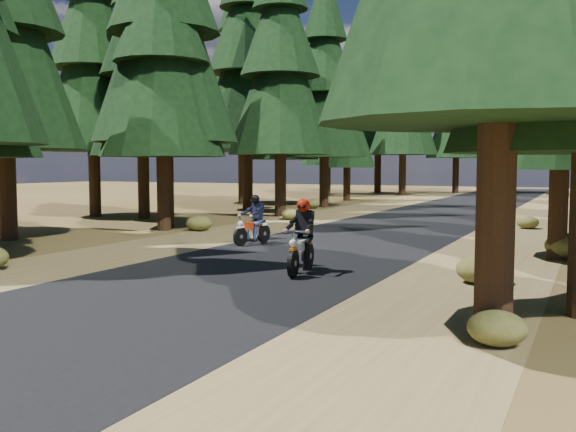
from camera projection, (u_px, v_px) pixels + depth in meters
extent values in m
plane|color=#49391A|center=(260.00, 268.00, 14.68)|extent=(120.00, 120.00, 0.00)
cube|color=black|center=(339.00, 244.00, 19.17)|extent=(6.00, 100.00, 0.01)
cube|color=brown|center=(208.00, 237.00, 21.16)|extent=(3.20, 100.00, 0.01)
cube|color=brown|center=(499.00, 253.00, 17.18)|extent=(3.20, 100.00, 0.01)
cylinder|color=black|center=(498.00, 124.00, 8.67)|extent=(0.53, 0.53, 5.85)
cylinder|color=black|center=(6.00, 149.00, 20.07)|extent=(0.53, 0.53, 5.73)
cone|color=black|center=(2.00, 33.00, 19.78)|extent=(4.87, 4.87, 7.17)
cylinder|color=black|center=(163.00, 157.00, 23.15)|extent=(0.51, 0.51, 5.34)
cone|color=black|center=(162.00, 63.00, 22.88)|extent=(4.54, 4.54, 6.68)
cylinder|color=black|center=(560.00, 169.00, 15.91)|extent=(0.48, 0.48, 4.52)
cone|color=black|center=(563.00, 54.00, 15.68)|extent=(3.84, 3.84, 5.65)
cylinder|color=black|center=(166.00, 142.00, 24.01)|extent=(0.56, 0.56, 6.43)
cone|color=black|center=(164.00, 33.00, 23.69)|extent=(5.46, 5.46, 8.03)
cylinder|color=black|center=(143.00, 156.00, 28.19)|extent=(0.52, 0.52, 5.56)
cone|color=black|center=(142.00, 76.00, 27.91)|extent=(4.73, 4.73, 6.95)
cone|color=black|center=(141.00, 17.00, 27.72)|extent=(3.62, 3.62, 5.01)
cylinder|color=black|center=(280.00, 154.00, 29.68)|extent=(0.53, 0.53, 5.72)
cone|color=black|center=(280.00, 76.00, 29.39)|extent=(4.86, 4.86, 7.15)
cone|color=black|center=(280.00, 19.00, 29.19)|extent=(3.72, 3.72, 5.15)
cylinder|color=black|center=(247.00, 150.00, 33.78)|extent=(0.55, 0.55, 6.37)
cone|color=black|center=(247.00, 73.00, 33.46)|extent=(5.41, 5.41, 7.96)
cone|color=black|center=(247.00, 17.00, 33.24)|extent=(4.14, 4.14, 5.73)
cylinder|color=black|center=(324.00, 157.00, 36.12)|extent=(0.53, 0.53, 5.64)
cone|color=black|center=(324.00, 94.00, 35.85)|extent=(4.79, 4.79, 7.05)
cone|color=black|center=(325.00, 48.00, 35.64)|extent=(3.67, 3.67, 5.08)
cone|color=black|center=(325.00, 1.00, 35.44)|extent=(2.54, 2.54, 4.23)
cylinder|color=black|center=(282.00, 159.00, 40.01)|extent=(0.52, 0.52, 5.45)
cone|color=black|center=(282.00, 104.00, 39.74)|extent=(4.63, 4.63, 6.81)
cone|color=black|center=(282.00, 64.00, 39.55)|extent=(3.54, 3.54, 4.90)
cone|color=black|center=(282.00, 24.00, 39.36)|extent=(2.45, 2.45, 4.09)
cylinder|color=black|center=(347.00, 167.00, 42.68)|extent=(0.48, 0.48, 4.42)
cone|color=black|center=(347.00, 126.00, 42.46)|extent=(3.76, 3.76, 5.52)
cone|color=black|center=(347.00, 95.00, 42.30)|extent=(2.87, 2.87, 3.98)
cone|color=black|center=(348.00, 65.00, 42.14)|extent=(1.99, 1.99, 3.31)
cylinder|color=black|center=(326.00, 165.00, 49.02)|extent=(0.49, 0.49, 4.75)
cone|color=black|center=(326.00, 126.00, 48.79)|extent=(4.04, 4.04, 5.93)
cone|color=black|center=(327.00, 98.00, 48.62)|extent=(3.09, 3.09, 4.27)
cone|color=black|center=(327.00, 69.00, 48.45)|extent=(2.14, 2.14, 3.56)
cylinder|color=black|center=(94.00, 151.00, 29.47)|extent=(0.54, 0.54, 6.00)
cone|color=black|center=(92.00, 69.00, 29.17)|extent=(5.10, 5.10, 7.50)
cone|color=black|center=(91.00, 8.00, 28.96)|extent=(3.90, 3.90, 5.40)
cylinder|color=black|center=(242.00, 152.00, 39.80)|extent=(0.56, 0.56, 6.40)
cone|color=black|center=(242.00, 87.00, 39.49)|extent=(5.44, 5.44, 8.00)
cone|color=black|center=(242.00, 39.00, 39.26)|extent=(4.16, 4.16, 5.76)
cylinder|color=black|center=(403.00, 155.00, 50.69)|extent=(0.56, 0.56, 6.40)
cone|color=black|center=(403.00, 104.00, 50.37)|extent=(5.44, 5.44, 8.00)
cone|color=black|center=(404.00, 66.00, 50.14)|extent=(4.16, 4.16, 5.76)
cone|color=black|center=(404.00, 29.00, 49.92)|extent=(2.88, 2.88, 4.80)
cylinder|color=black|center=(378.00, 153.00, 54.66)|extent=(0.57, 0.57, 6.80)
cone|color=black|center=(378.00, 103.00, 54.33)|extent=(5.78, 5.78, 8.50)
cone|color=black|center=(379.00, 66.00, 54.08)|extent=(4.42, 4.42, 6.12)
cone|color=black|center=(379.00, 29.00, 53.84)|extent=(3.06, 3.06, 5.10)
cylinder|color=black|center=(456.00, 158.00, 54.80)|extent=(0.54, 0.54, 6.00)
cone|color=black|center=(457.00, 114.00, 54.50)|extent=(5.10, 5.10, 7.50)
cone|color=black|center=(458.00, 81.00, 54.29)|extent=(3.90, 3.90, 5.40)
cone|color=black|center=(458.00, 49.00, 54.07)|extent=(2.70, 2.70, 4.50)
cylinder|color=black|center=(557.00, 155.00, 51.32)|extent=(0.56, 0.56, 6.40)
cone|color=black|center=(559.00, 104.00, 51.01)|extent=(5.44, 5.44, 8.00)
cone|color=black|center=(560.00, 68.00, 50.78)|extent=(4.16, 4.16, 5.76)
cone|color=black|center=(561.00, 31.00, 50.55)|extent=(2.88, 2.88, 4.80)
cylinder|color=black|center=(509.00, 153.00, 55.73)|extent=(0.57, 0.57, 6.80)
cone|color=black|center=(511.00, 104.00, 55.40)|extent=(5.78, 5.78, 8.50)
cone|color=black|center=(512.00, 68.00, 55.15)|extent=(4.42, 4.42, 6.12)
cone|color=black|center=(513.00, 32.00, 54.91)|extent=(3.06, 3.06, 5.10)
cylinder|color=black|center=(328.00, 160.00, 52.41)|extent=(0.52, 0.52, 5.60)
cone|color=black|center=(328.00, 117.00, 52.14)|extent=(4.76, 4.76, 7.00)
cone|color=black|center=(328.00, 85.00, 51.94)|extent=(3.64, 3.64, 5.04)
cone|color=black|center=(328.00, 54.00, 51.74)|extent=(2.52, 2.52, 4.20)
ellipsoid|color=#474C1E|center=(312.00, 204.00, 34.80)|extent=(0.88, 0.88, 0.53)
ellipsoid|color=#474C1E|center=(528.00, 222.00, 23.83)|extent=(0.79, 0.79, 0.48)
ellipsoid|color=#474C1E|center=(199.00, 223.00, 23.06)|extent=(0.91, 0.91, 0.55)
ellipsoid|color=#474C1E|center=(497.00, 328.00, 8.39)|extent=(0.77, 0.77, 0.46)
ellipsoid|color=#474C1E|center=(567.00, 246.00, 16.13)|extent=(1.09, 1.09, 0.66)
ellipsoid|color=#474C1E|center=(290.00, 214.00, 27.75)|extent=(0.78, 0.78, 0.47)
ellipsoid|color=#474C1E|center=(480.00, 269.00, 12.79)|extent=(0.96, 0.96, 0.58)
cube|color=black|center=(301.00, 223.00, 13.87)|extent=(0.39, 0.27, 0.52)
sphere|color=#B11707|center=(301.00, 206.00, 13.84)|extent=(0.33, 0.33, 0.29)
cube|color=black|center=(252.00, 211.00, 19.02)|extent=(0.36, 0.26, 0.48)
sphere|color=black|center=(252.00, 199.00, 19.00)|extent=(0.31, 0.31, 0.27)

